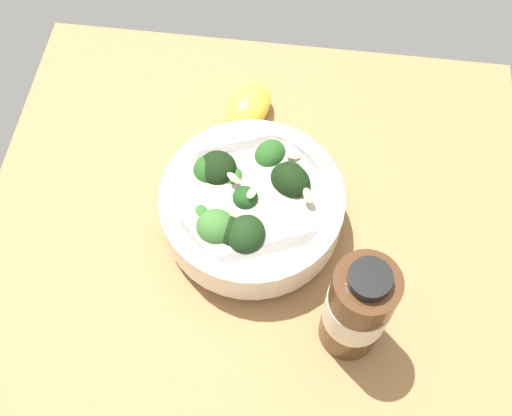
% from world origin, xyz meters
% --- Properties ---
extents(ground_plane, '(0.66, 0.66, 0.04)m').
position_xyz_m(ground_plane, '(0.00, 0.00, -0.02)').
color(ground_plane, '#996D42').
extents(bowl_of_broccoli, '(0.21, 0.21, 0.10)m').
position_xyz_m(bowl_of_broccoli, '(-0.04, 0.00, 0.05)').
color(bowl_of_broccoli, silver).
rests_on(bowl_of_broccoli, ground_plane).
extents(lemon_wedge, '(0.09, 0.07, 0.04)m').
position_xyz_m(lemon_wedge, '(-0.20, -0.02, 0.02)').
color(lemon_wedge, yellow).
rests_on(lemon_wedge, ground_plane).
extents(bottle_tall, '(0.07, 0.07, 0.16)m').
position_xyz_m(bottle_tall, '(0.08, 0.12, 0.08)').
color(bottle_tall, '#472814').
rests_on(bottle_tall, ground_plane).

